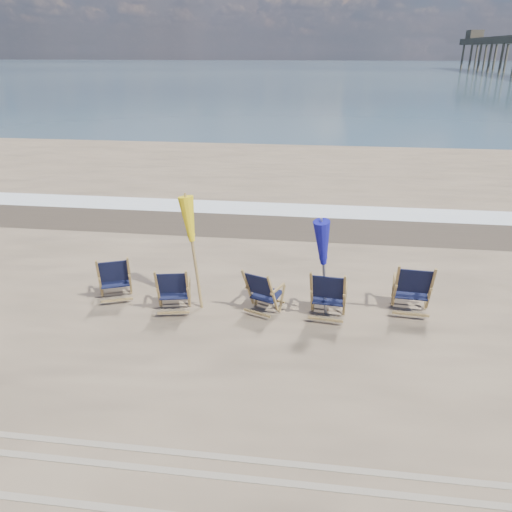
{
  "coord_description": "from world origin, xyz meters",
  "views": [
    {
      "loc": [
        1.22,
        -6.87,
        4.69
      ],
      "look_at": [
        0.0,
        2.2,
        0.9
      ],
      "focal_mm": 35.0,
      "sensor_mm": 36.0,
      "label": 1
    }
  ],
  "objects_px": {
    "beach_chair_2": "(273,296)",
    "umbrella_blue": "(326,246)",
    "beach_chair_3": "(344,297)",
    "beach_chair_4": "(431,291)",
    "beach_chair_1": "(188,290)",
    "umbrella_yellow": "(193,226)",
    "beach_chair_0": "(130,277)"
  },
  "relations": [
    {
      "from": "umbrella_yellow",
      "to": "umbrella_blue",
      "type": "distance_m",
      "value": 2.47
    },
    {
      "from": "beach_chair_2",
      "to": "umbrella_blue",
      "type": "relative_size",
      "value": 0.49
    },
    {
      "from": "beach_chair_0",
      "to": "beach_chair_4",
      "type": "distance_m",
      "value": 5.79
    },
    {
      "from": "beach_chair_0",
      "to": "beach_chair_2",
      "type": "relative_size",
      "value": 1.07
    },
    {
      "from": "beach_chair_1",
      "to": "beach_chair_3",
      "type": "xyz_separation_m",
      "value": [
        2.91,
        0.03,
        0.03
      ]
    },
    {
      "from": "beach_chair_2",
      "to": "beach_chair_4",
      "type": "bearing_deg",
      "value": -149.24
    },
    {
      "from": "umbrella_yellow",
      "to": "beach_chair_4",
      "type": "bearing_deg",
      "value": 1.2
    },
    {
      "from": "umbrella_yellow",
      "to": "umbrella_blue",
      "type": "xyz_separation_m",
      "value": [
        2.46,
        -0.15,
        -0.21
      ]
    },
    {
      "from": "beach_chair_3",
      "to": "umbrella_blue",
      "type": "relative_size",
      "value": 0.54
    },
    {
      "from": "beach_chair_1",
      "to": "umbrella_yellow",
      "type": "xyz_separation_m",
      "value": [
        0.07,
        0.35,
        1.17
      ]
    },
    {
      "from": "beach_chair_0",
      "to": "umbrella_blue",
      "type": "xyz_separation_m",
      "value": [
        3.82,
        -0.18,
        0.94
      ]
    },
    {
      "from": "beach_chair_2",
      "to": "umbrella_blue",
      "type": "height_order",
      "value": "umbrella_blue"
    },
    {
      "from": "beach_chair_0",
      "to": "umbrella_yellow",
      "type": "relative_size",
      "value": 0.47
    },
    {
      "from": "umbrella_blue",
      "to": "umbrella_yellow",
      "type": "bearing_deg",
      "value": 176.58
    },
    {
      "from": "beach_chair_2",
      "to": "umbrella_yellow",
      "type": "height_order",
      "value": "umbrella_yellow"
    },
    {
      "from": "beach_chair_0",
      "to": "umbrella_yellow",
      "type": "height_order",
      "value": "umbrella_yellow"
    },
    {
      "from": "beach_chair_3",
      "to": "beach_chair_1",
      "type": "bearing_deg",
      "value": 6.96
    },
    {
      "from": "beach_chair_2",
      "to": "umbrella_blue",
      "type": "bearing_deg",
      "value": -146.63
    },
    {
      "from": "beach_chair_2",
      "to": "umbrella_blue",
      "type": "distance_m",
      "value": 1.36
    },
    {
      "from": "beach_chair_4",
      "to": "beach_chair_2",
      "type": "bearing_deg",
      "value": 12.61
    },
    {
      "from": "umbrella_blue",
      "to": "beach_chair_1",
      "type": "bearing_deg",
      "value": -175.31
    },
    {
      "from": "beach_chair_2",
      "to": "beach_chair_4",
      "type": "distance_m",
      "value": 2.93
    },
    {
      "from": "umbrella_yellow",
      "to": "beach_chair_2",
      "type": "bearing_deg",
      "value": -11.82
    },
    {
      "from": "umbrella_yellow",
      "to": "umbrella_blue",
      "type": "height_order",
      "value": "umbrella_yellow"
    },
    {
      "from": "beach_chair_3",
      "to": "beach_chair_4",
      "type": "xyz_separation_m",
      "value": [
        1.59,
        0.41,
        0.02
      ]
    },
    {
      "from": "beach_chair_0",
      "to": "umbrella_blue",
      "type": "height_order",
      "value": "umbrella_blue"
    },
    {
      "from": "beach_chair_3",
      "to": "beach_chair_4",
      "type": "relative_size",
      "value": 0.96
    },
    {
      "from": "beach_chair_1",
      "to": "umbrella_yellow",
      "type": "bearing_deg",
      "value": -112.53
    },
    {
      "from": "beach_chair_1",
      "to": "beach_chair_4",
      "type": "xyz_separation_m",
      "value": [
        4.5,
        0.45,
        0.06
      ]
    },
    {
      "from": "beach_chair_0",
      "to": "umbrella_yellow",
      "type": "distance_m",
      "value": 1.78
    },
    {
      "from": "beach_chair_4",
      "to": "beach_chair_3",
      "type": "bearing_deg",
      "value": 19.08
    },
    {
      "from": "beach_chair_3",
      "to": "umbrella_yellow",
      "type": "height_order",
      "value": "umbrella_yellow"
    }
  ]
}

